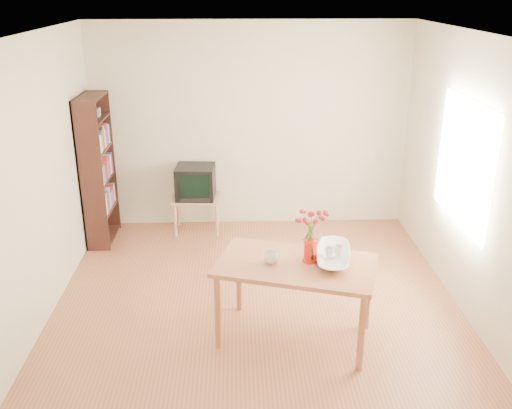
{
  "coord_description": "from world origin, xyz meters",
  "views": [
    {
      "loc": [
        -0.19,
        -4.83,
        3.0
      ],
      "look_at": [
        0.0,
        0.3,
        1.0
      ],
      "focal_mm": 40.0,
      "sensor_mm": 36.0,
      "label": 1
    }
  ],
  "objects_px": {
    "table": "(296,272)",
    "pitcher": "(310,252)",
    "mug": "(271,257)",
    "bowl": "(334,238)",
    "television": "(196,181)"
  },
  "relations": [
    {
      "from": "table",
      "to": "television",
      "type": "bearing_deg",
      "value": 129.65
    },
    {
      "from": "table",
      "to": "mug",
      "type": "xyz_separation_m",
      "value": [
        -0.22,
        0.01,
        0.14
      ]
    },
    {
      "from": "pitcher",
      "to": "bowl",
      "type": "xyz_separation_m",
      "value": [
        0.21,
        0.03,
        0.11
      ]
    },
    {
      "from": "television",
      "to": "table",
      "type": "bearing_deg",
      "value": -63.94
    },
    {
      "from": "bowl",
      "to": "television",
      "type": "relative_size",
      "value": 0.87
    },
    {
      "from": "table",
      "to": "bowl",
      "type": "bearing_deg",
      "value": 28.65
    },
    {
      "from": "mug",
      "to": "television",
      "type": "distance_m",
      "value": 2.56
    },
    {
      "from": "table",
      "to": "bowl",
      "type": "height_order",
      "value": "bowl"
    },
    {
      "from": "television",
      "to": "mug",
      "type": "bearing_deg",
      "value": -68.3
    },
    {
      "from": "table",
      "to": "bowl",
      "type": "xyz_separation_m",
      "value": [
        0.33,
        0.07,
        0.29
      ]
    },
    {
      "from": "table",
      "to": "bowl",
      "type": "distance_m",
      "value": 0.45
    },
    {
      "from": "mug",
      "to": "television",
      "type": "height_order",
      "value": "television"
    },
    {
      "from": "mug",
      "to": "television",
      "type": "relative_size",
      "value": 0.27
    },
    {
      "from": "table",
      "to": "mug",
      "type": "bearing_deg",
      "value": -166.57
    },
    {
      "from": "table",
      "to": "pitcher",
      "type": "xyz_separation_m",
      "value": [
        0.13,
        0.04,
        0.18
      ]
    }
  ]
}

